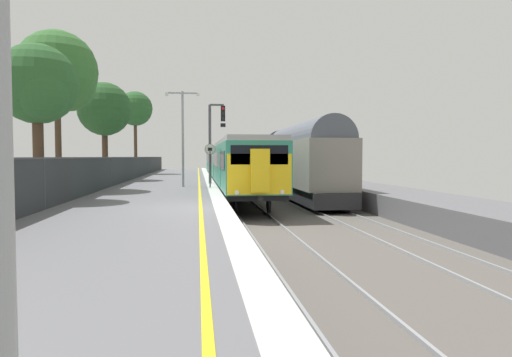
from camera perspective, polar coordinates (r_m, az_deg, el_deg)
ground at (r=16.39m, az=3.74°, el=-5.56°), size 17.40×110.00×1.21m
commuter_train_at_platform at (r=39.75m, az=-3.53°, el=2.01°), size 2.83×41.97×3.81m
freight_train_adjacent_track at (r=43.17m, az=1.53°, el=2.52°), size 2.60×43.39×4.76m
signal_gantry at (r=30.16m, az=-5.19°, el=5.47°), size 1.10×0.24×5.14m
speed_limit_sign at (r=26.21m, az=-5.68°, el=2.32°), size 0.59×0.08×2.46m
platform_lamp_mid at (r=27.22m, az=-9.01°, el=5.86°), size 2.00×0.20×5.51m
platform_back_fence at (r=16.71m, az=-24.62°, el=-0.43°), size 0.07×99.00×1.73m
background_tree_left at (r=20.32m, az=-25.26°, el=10.17°), size 3.14×3.15×6.18m
background_tree_centre at (r=36.35m, az=-18.14°, el=7.88°), size 3.94×3.96×7.25m
background_tree_right at (r=48.97m, az=-14.78°, el=8.17°), size 3.48×3.48×8.37m
background_tree_back at (r=26.61m, az=-23.02°, el=11.71°), size 4.10×4.13×8.23m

